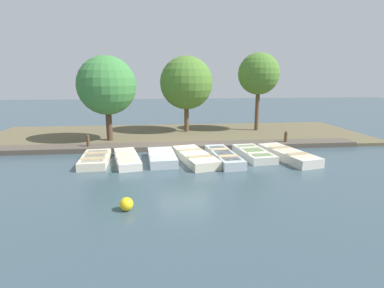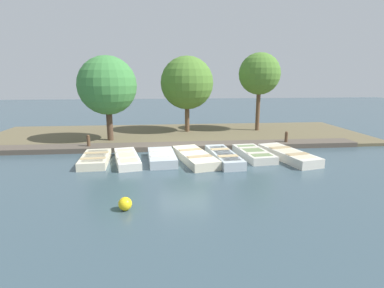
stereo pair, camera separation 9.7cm
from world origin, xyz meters
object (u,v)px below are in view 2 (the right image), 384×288
(rowboat_0, at_px, (95,159))
(rowboat_1, at_px, (127,158))
(mooring_post_far, at_px, (286,139))
(rowboat_3, at_px, (195,157))
(park_tree_far_left, at_px, (107,86))
(rowboat_2, at_px, (162,157))
(rowboat_6, at_px, (288,155))
(park_tree_center, at_px, (260,74))
(rowboat_5, at_px, (254,154))
(mooring_post_near, at_px, (89,143))
(buoy, at_px, (125,204))
(park_tree_left, at_px, (187,83))
(rowboat_4, at_px, (224,156))

(rowboat_0, distance_m, rowboat_1, 1.41)
(mooring_post_far, bearing_deg, rowboat_3, -65.37)
(park_tree_far_left, bearing_deg, rowboat_2, 35.00)
(rowboat_6, relative_size, park_tree_center, 0.68)
(park_tree_far_left, xyz_separation_m, park_tree_center, (-2.42, 9.64, 0.67))
(rowboat_3, xyz_separation_m, park_tree_far_left, (-4.39, -4.53, 3.12))
(rowboat_1, xyz_separation_m, rowboat_2, (0.04, 1.59, 0.03))
(park_tree_far_left, bearing_deg, rowboat_1, 18.54)
(rowboat_5, height_order, park_tree_center, park_tree_center)
(mooring_post_near, bearing_deg, park_tree_far_left, 157.05)
(rowboat_5, height_order, rowboat_6, rowboat_6)
(buoy, height_order, park_tree_center, park_tree_center)
(rowboat_1, xyz_separation_m, mooring_post_near, (-2.36, -2.24, 0.26))
(park_tree_far_left, distance_m, park_tree_left, 5.33)
(buoy, bearing_deg, rowboat_4, 141.57)
(rowboat_2, bearing_deg, rowboat_6, 83.63)
(rowboat_1, bearing_deg, rowboat_0, -102.03)
(rowboat_5, xyz_separation_m, mooring_post_near, (-2.12, -8.24, 0.25))
(rowboat_2, bearing_deg, buoy, -16.38)
(rowboat_2, xyz_separation_m, buoy, (5.10, -1.06, -0.00))
(rowboat_3, xyz_separation_m, mooring_post_near, (-2.48, -5.33, 0.24))
(rowboat_3, distance_m, rowboat_5, 2.93)
(rowboat_4, xyz_separation_m, mooring_post_near, (-2.57, -6.68, 0.23))
(rowboat_5, distance_m, park_tree_center, 7.81)
(rowboat_5, xyz_separation_m, mooring_post_far, (-2.12, 2.51, 0.25))
(rowboat_1, xyz_separation_m, rowboat_3, (0.12, 3.10, 0.02))
(rowboat_3, height_order, rowboat_5, rowboat_3)
(rowboat_2, bearing_deg, park_tree_left, 161.02)
(rowboat_2, distance_m, mooring_post_near, 4.52)
(rowboat_2, relative_size, buoy, 6.87)
(rowboat_5, bearing_deg, rowboat_0, -94.11)
(rowboat_0, xyz_separation_m, rowboat_5, (-0.23, 7.42, 0.00))
(rowboat_1, height_order, rowboat_6, rowboat_6)
(mooring_post_far, bearing_deg, rowboat_4, -57.77)
(rowboat_6, relative_size, mooring_post_near, 4.27)
(rowboat_3, xyz_separation_m, rowboat_4, (0.08, 1.34, 0.01))
(park_tree_center, bearing_deg, mooring_post_far, 3.93)
(park_tree_left, bearing_deg, park_tree_center, 90.03)
(rowboat_0, xyz_separation_m, mooring_post_far, (-2.35, 9.92, 0.25))
(rowboat_3, relative_size, buoy, 9.20)
(buoy, relative_size, park_tree_center, 0.07)
(rowboat_1, xyz_separation_m, rowboat_5, (-0.24, 6.00, 0.01))
(rowboat_5, relative_size, buoy, 7.51)
(park_tree_center, bearing_deg, mooring_post_near, -67.51)
(rowboat_3, height_order, park_tree_center, park_tree_center)
(mooring_post_near, height_order, buoy, mooring_post_near)
(park_tree_center, bearing_deg, rowboat_1, -50.85)
(rowboat_1, distance_m, park_tree_center, 11.26)
(rowboat_0, height_order, park_tree_left, park_tree_left)
(rowboat_3, bearing_deg, park_tree_far_left, -147.22)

